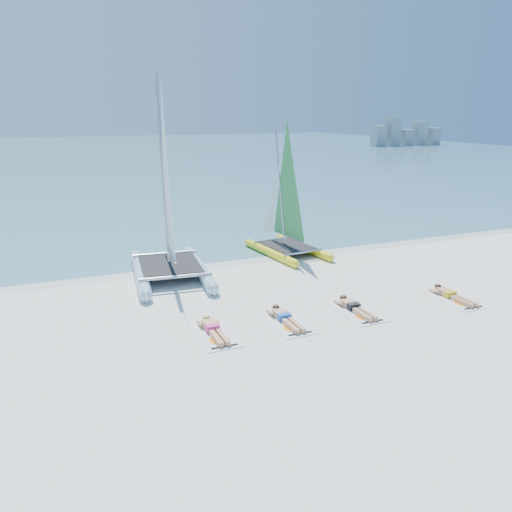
# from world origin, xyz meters

# --- Properties ---
(ground) EXTENTS (140.00, 140.00, 0.00)m
(ground) POSITION_xyz_m (0.00, 0.00, 0.00)
(ground) COLOR white
(ground) RESTS_ON ground
(sea) EXTENTS (140.00, 115.00, 0.01)m
(sea) POSITION_xyz_m (0.00, 63.00, 0.01)
(sea) COLOR #679CAC
(sea) RESTS_ON ground
(wet_sand_strip) EXTENTS (140.00, 1.40, 0.01)m
(wet_sand_strip) POSITION_xyz_m (0.00, 5.50, 0.00)
(wet_sand_strip) COLOR silver
(wet_sand_strip) RESTS_ON ground
(distant_skyline) EXTENTS (14.00, 2.00, 5.00)m
(distant_skyline) POSITION_xyz_m (53.71, 62.00, 1.94)
(distant_skyline) COLOR #99A3A8
(distant_skyline) RESTS_ON ground
(catamaran_blue) EXTENTS (3.07, 5.58, 7.30)m
(catamaran_blue) POSITION_xyz_m (-2.32, 4.62, 2.18)
(catamaran_blue) COLOR #BBD9F6
(catamaran_blue) RESTS_ON ground
(catamaran_yellow) EXTENTS (2.52, 4.59, 5.72)m
(catamaran_yellow) POSITION_xyz_m (2.85, 6.00, 1.80)
(catamaran_yellow) COLOR #FFF61A
(catamaran_yellow) RESTS_ON ground
(towel_a) EXTENTS (1.00, 1.85, 0.02)m
(towel_a) POSITION_xyz_m (-2.38, -0.92, 0.01)
(towel_a) COLOR silver
(towel_a) RESTS_ON ground
(sunbather_a) EXTENTS (0.37, 1.73, 0.26)m
(sunbather_a) POSITION_xyz_m (-2.38, -0.73, 0.12)
(sunbather_a) COLOR tan
(sunbather_a) RESTS_ON towel_a
(towel_b) EXTENTS (1.00, 1.85, 0.02)m
(towel_b) POSITION_xyz_m (-0.26, -0.96, 0.01)
(towel_b) COLOR silver
(towel_b) RESTS_ON ground
(sunbather_b) EXTENTS (0.37, 1.73, 0.26)m
(sunbather_b) POSITION_xyz_m (-0.26, -0.77, 0.12)
(sunbather_b) COLOR tan
(sunbather_b) RESTS_ON towel_b
(towel_c) EXTENTS (1.00, 1.85, 0.02)m
(towel_c) POSITION_xyz_m (2.02, -1.04, 0.01)
(towel_c) COLOR silver
(towel_c) RESTS_ON ground
(sunbather_c) EXTENTS (0.37, 1.73, 0.26)m
(sunbather_c) POSITION_xyz_m (2.02, -0.85, 0.12)
(sunbather_c) COLOR tan
(sunbather_c) RESTS_ON towel_c
(towel_d) EXTENTS (1.00, 1.85, 0.02)m
(towel_d) POSITION_xyz_m (5.47, -1.33, 0.01)
(towel_d) COLOR silver
(towel_d) RESTS_ON ground
(sunbather_d) EXTENTS (0.37, 1.73, 0.26)m
(sunbather_d) POSITION_xyz_m (5.47, -1.14, 0.12)
(sunbather_d) COLOR tan
(sunbather_d) RESTS_ON towel_d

